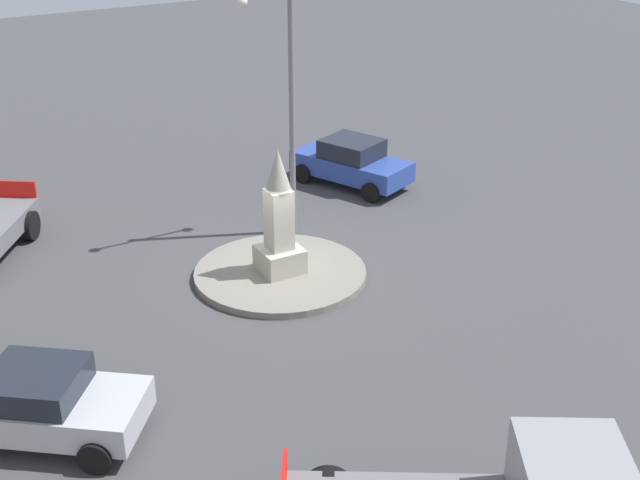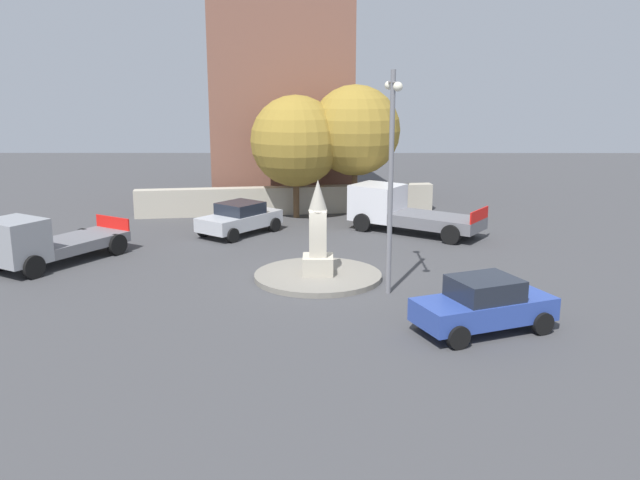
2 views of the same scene
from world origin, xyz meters
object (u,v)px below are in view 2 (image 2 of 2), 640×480
car_blue_near_island (484,304)px  streetlamp (391,161)px  truck_grey_parked_left (42,242)px  truck_white_passing (400,210)px  car_silver_parked_right (240,218)px  corner_building (278,95)px  tree_mid_cluster (296,141)px  tree_near_wall (355,131)px  monument (318,236)px

car_blue_near_island → streetlamp: bearing=34.3°
truck_grey_parked_left → car_blue_near_island: bearing=-113.8°
car_blue_near_island → truck_white_passing: bearing=4.2°
car_silver_parked_right → corner_building: size_ratio=0.35×
corner_building → tree_mid_cluster: 6.16m
tree_near_wall → tree_mid_cluster: tree_near_wall is taller
truck_white_passing → tree_mid_cluster: size_ratio=1.01×
corner_building → truck_white_passing: bearing=-145.4°
truck_grey_parked_left → tree_mid_cluster: (9.20, -9.11, 2.88)m
truck_white_passing → truck_grey_parked_left: truck_white_passing is taller
streetlamp → car_silver_parked_right: (8.60, 5.87, -3.62)m
truck_grey_parked_left → tree_mid_cluster: tree_mid_cluster is taller
truck_white_passing → tree_mid_cluster: 6.45m
monument → truck_grey_parked_left: monument is taller
car_silver_parked_right → truck_grey_parked_left: truck_grey_parked_left is taller
tree_near_wall → tree_mid_cluster: (-0.42, 2.94, -0.48)m
truck_white_passing → tree_near_wall: tree_near_wall is taller
corner_building → tree_near_wall: bearing=-141.7°
car_silver_parked_right → truck_white_passing: 7.31m
car_blue_near_island → tree_mid_cluster: tree_mid_cluster is taller
streetlamp → car_silver_parked_right: streetlamp is taller
corner_building → tree_mid_cluster: size_ratio=1.95×
car_silver_parked_right → truck_grey_parked_left: size_ratio=0.75×
car_silver_parked_right → car_blue_near_island: 14.56m
monument → car_silver_parked_right: (6.95, 3.55, -0.79)m
truck_grey_parked_left → tree_near_wall: bearing=-51.4°
car_silver_parked_right → tree_near_wall: 7.65m
streetlamp → tree_near_wall: 12.78m
monument → streetlamp: (-1.65, -2.32, 2.83)m
monument → tree_mid_cluster: tree_mid_cluster is taller
monument → corner_building: (16.37, 2.35, 4.38)m
streetlamp → truck_white_passing: size_ratio=1.17×
car_blue_near_island → truck_white_passing: size_ratio=0.69×
tree_mid_cluster → monument: bearing=-173.9°
streetlamp → monument: bearing=54.5°
truck_grey_parked_left → tree_near_wall: size_ratio=0.85×
streetlamp → corner_building: size_ratio=0.61×
truck_grey_parked_left → truck_white_passing: bearing=-66.6°
car_blue_near_island → tree_mid_cluster: bearing=20.2°
corner_building → truck_grey_parked_left: bearing=152.0°
monument → corner_building: bearing=8.2°
corner_building → tree_near_wall: size_ratio=1.80×
tree_mid_cluster → streetlamp: bearing=-164.3°
tree_near_wall → truck_white_passing: bearing=-151.5°
car_silver_parked_right → truck_white_passing: (0.60, -7.28, 0.25)m
monument → car_blue_near_island: (-5.07, -4.65, -0.75)m
car_silver_parked_right → truck_white_passing: size_ratio=0.68×
car_silver_parked_right → truck_white_passing: truck_white_passing is taller
car_silver_parked_right → car_blue_near_island: bearing=-145.7°
tree_mid_cluster → tree_near_wall: bearing=-81.8°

